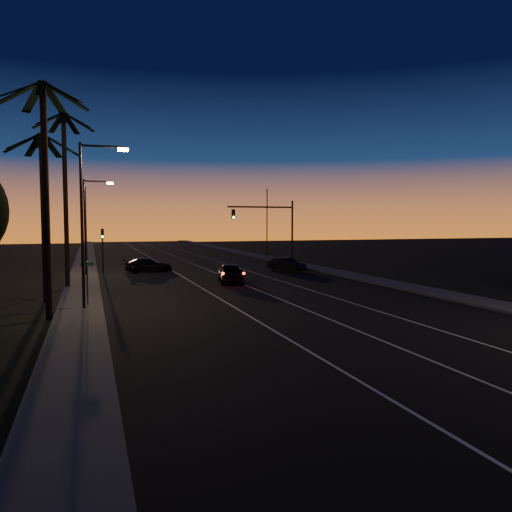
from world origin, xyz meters
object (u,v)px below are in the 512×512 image
object	(u,v)px
lead_car	(231,273)
right_car	(286,264)
cross_car	(148,265)
signal_mast	(271,222)

from	to	relation	value
lead_car	right_car	xyz separation A→B (m)	(7.54, 6.94, -0.09)
lead_car	right_car	size ratio (longest dim) A/B	1.22
lead_car	cross_car	bearing A→B (deg)	116.58
lead_car	right_car	world-z (taller)	lead_car
cross_car	lead_car	bearing A→B (deg)	-63.42
signal_mast	cross_car	size ratio (longest dim) A/B	1.51
signal_mast	lead_car	size ratio (longest dim) A/B	1.36
right_car	lead_car	bearing A→B (deg)	-137.36
signal_mast	right_car	size ratio (longest dim) A/B	1.66
lead_car	signal_mast	bearing A→B (deg)	55.54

